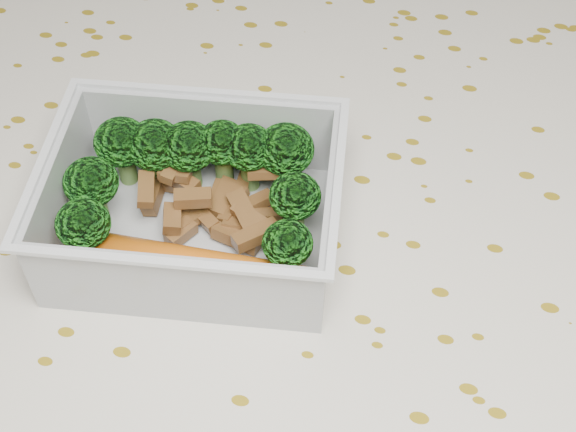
# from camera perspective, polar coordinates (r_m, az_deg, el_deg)

# --- Properties ---
(dining_table) EXTENTS (1.40, 0.90, 0.75)m
(dining_table) POSITION_cam_1_polar(r_m,az_deg,el_deg) (0.52, 0.59, -8.64)
(dining_table) COLOR brown
(dining_table) RESTS_ON ground
(tablecloth) EXTENTS (1.46, 0.96, 0.19)m
(tablecloth) POSITION_cam_1_polar(r_m,az_deg,el_deg) (0.48, 0.64, -5.56)
(tablecloth) COLOR beige
(tablecloth) RESTS_ON dining_table
(lunch_container) EXTENTS (0.17, 0.14, 0.06)m
(lunch_container) POSITION_cam_1_polar(r_m,az_deg,el_deg) (0.45, -6.63, 0.20)
(lunch_container) COLOR silver
(lunch_container) RESTS_ON tablecloth
(broccoli_florets) EXTENTS (0.14, 0.11, 0.05)m
(broccoli_florets) POSITION_cam_1_polar(r_m,az_deg,el_deg) (0.45, -6.67, 3.36)
(broccoli_florets) COLOR #608C3F
(broccoli_florets) RESTS_ON lunch_container
(meat_pile) EXTENTS (0.09, 0.06, 0.02)m
(meat_pile) POSITION_cam_1_polar(r_m,az_deg,el_deg) (0.46, -5.56, 0.84)
(meat_pile) COLOR brown
(meat_pile) RESTS_ON lunch_container
(sausage) EXTENTS (0.14, 0.02, 0.02)m
(sausage) POSITION_cam_1_polar(r_m,az_deg,el_deg) (0.43, -6.96, -3.62)
(sausage) COLOR #C75C10
(sausage) RESTS_ON lunch_container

